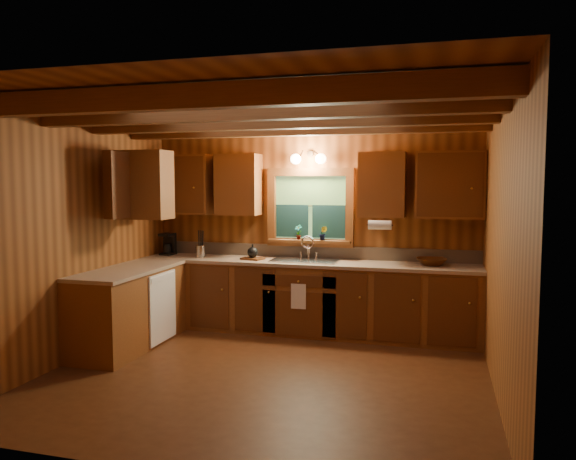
{
  "coord_description": "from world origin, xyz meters",
  "views": [
    {
      "loc": [
        1.59,
        -4.94,
        1.86
      ],
      "look_at": [
        0.0,
        0.8,
        1.35
      ],
      "focal_mm": 34.22,
      "sensor_mm": 36.0,
      "label": 1
    }
  ],
  "objects_px": {
    "sink": "(305,264)",
    "coffee_maker": "(169,244)",
    "cutting_board": "(253,259)",
    "wicker_basket": "(431,262)"
  },
  "relations": [
    {
      "from": "cutting_board",
      "to": "wicker_basket",
      "type": "height_order",
      "value": "wicker_basket"
    },
    {
      "from": "sink",
      "to": "cutting_board",
      "type": "bearing_deg",
      "value": -174.4
    },
    {
      "from": "sink",
      "to": "coffee_maker",
      "type": "bearing_deg",
      "value": 177.42
    },
    {
      "from": "sink",
      "to": "wicker_basket",
      "type": "distance_m",
      "value": 1.52
    },
    {
      "from": "sink",
      "to": "wicker_basket",
      "type": "relative_size",
      "value": 2.38
    },
    {
      "from": "coffee_maker",
      "to": "wicker_basket",
      "type": "bearing_deg",
      "value": 4.69
    },
    {
      "from": "coffee_maker",
      "to": "cutting_board",
      "type": "height_order",
      "value": "coffee_maker"
    },
    {
      "from": "cutting_board",
      "to": "wicker_basket",
      "type": "distance_m",
      "value": 2.18
    },
    {
      "from": "coffee_maker",
      "to": "cutting_board",
      "type": "bearing_deg",
      "value": -1.39
    },
    {
      "from": "cutting_board",
      "to": "sink",
      "type": "bearing_deg",
      "value": 19.69
    }
  ]
}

